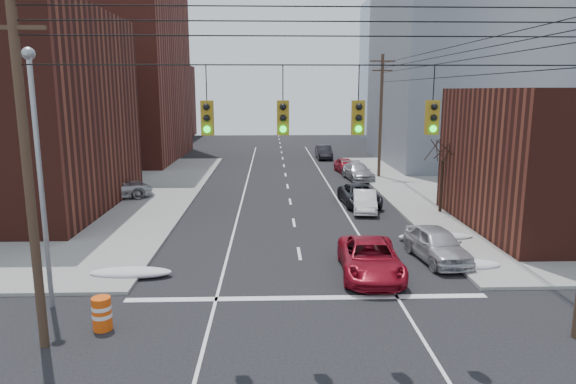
{
  "coord_description": "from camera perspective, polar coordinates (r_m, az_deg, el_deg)",
  "views": [
    {
      "loc": [
        -1.35,
        -12.1,
        7.89
      ],
      "look_at": [
        -0.54,
        12.48,
        3.0
      ],
      "focal_mm": 32.0,
      "sensor_mm": 36.0,
      "label": 1
    }
  ],
  "objects": [
    {
      "name": "building_brick_tall",
      "position": [
        64.62,
        -23.44,
        16.67
      ],
      "size": [
        24.0,
        20.0,
        30.0
      ],
      "primitive_type": "cube",
      "color": "maroon",
      "rests_on": "ground"
    },
    {
      "name": "building_brick_far",
      "position": [
        89.58,
        -18.12,
        9.49
      ],
      "size": [
        22.0,
        18.0,
        12.0
      ],
      "primitive_type": "cube",
      "color": "#461B15",
      "rests_on": "ground"
    },
    {
      "name": "building_office",
      "position": [
        60.94,
        21.39,
        14.84
      ],
      "size": [
        22.0,
        20.0,
        25.0
      ],
      "primitive_type": "cube",
      "color": "gray",
      "rests_on": "ground"
    },
    {
      "name": "building_glass",
      "position": [
        85.98,
        15.66,
        12.91
      ],
      "size": [
        20.0,
        18.0,
        22.0
      ],
      "primitive_type": "cube",
      "color": "gray",
      "rests_on": "ground"
    },
    {
      "name": "utility_pole_left",
      "position": [
        16.84,
        -27.03,
        2.83
      ],
      "size": [
        2.2,
        0.28,
        11.0
      ],
      "color": "#473323",
      "rests_on": "ground"
    },
    {
      "name": "utility_pole_far",
      "position": [
        47.19,
        10.27,
        8.51
      ],
      "size": [
        2.2,
        0.28,
        11.0
      ],
      "color": "#473323",
      "rests_on": "ground"
    },
    {
      "name": "traffic_signals",
      "position": [
        15.15,
        3.63,
        8.49
      ],
      "size": [
        17.0,
        0.42,
        2.02
      ],
      "color": "black",
      "rests_on": "ground"
    },
    {
      "name": "street_light",
      "position": [
        19.99,
        -25.99,
        3.36
      ],
      "size": [
        0.44,
        0.44,
        9.32
      ],
      "color": "gray",
      "rests_on": "ground"
    },
    {
      "name": "bare_tree",
      "position": [
        34.36,
        16.7,
        1.44
      ],
      "size": [
        2.09,
        2.2,
        4.93
      ],
      "color": "black",
      "rests_on": "ground"
    },
    {
      "name": "snow_nw",
      "position": [
        23.25,
        -17.05,
        -8.56
      ],
      "size": [
        3.5,
        1.08,
        0.42
      ],
      "primitive_type": "ellipsoid",
      "color": "silver",
      "rests_on": "ground"
    },
    {
      "name": "snow_ne",
      "position": [
        24.54,
        19.29,
        -7.65
      ],
      "size": [
        3.0,
        1.08,
        0.42
      ],
      "primitive_type": "ellipsoid",
      "color": "silver",
      "rests_on": "ground"
    },
    {
      "name": "snow_east_far",
      "position": [
        28.58,
        16.07,
        -4.8
      ],
      "size": [
        4.0,
        1.08,
        0.42
      ],
      "primitive_type": "ellipsoid",
      "color": "silver",
      "rests_on": "ground"
    },
    {
      "name": "red_pickup",
      "position": [
        22.62,
        9.13,
        -7.29
      ],
      "size": [
        2.81,
        5.57,
        1.51
      ],
      "primitive_type": "imported",
      "rotation": [
        0.0,
        0.0,
        -0.06
      ],
      "color": "maroon",
      "rests_on": "ground"
    },
    {
      "name": "parked_car_a",
      "position": [
        25.17,
        16.2,
        -5.59
      ],
      "size": [
        2.44,
        4.85,
        1.59
      ],
      "primitive_type": "imported",
      "rotation": [
        0.0,
        0.0,
        0.12
      ],
      "color": "silver",
      "rests_on": "ground"
    },
    {
      "name": "parked_car_b",
      "position": [
        34.2,
        8.51,
        -1.04
      ],
      "size": [
        2.0,
        4.34,
        1.38
      ],
      "primitive_type": "imported",
      "rotation": [
        0.0,
        0.0,
        -0.13
      ],
      "color": "white",
      "rests_on": "ground"
    },
    {
      "name": "parked_car_c",
      "position": [
        36.1,
        7.96,
        -0.34
      ],
      "size": [
        2.63,
        5.22,
        1.42
      ],
      "primitive_type": "imported",
      "rotation": [
        0.0,
        0.0,
        0.05
      ],
      "color": "black",
      "rests_on": "ground"
    },
    {
      "name": "parked_car_d",
      "position": [
        46.36,
        7.76,
        2.26
      ],
      "size": [
        2.67,
        5.25,
        1.46
      ],
      "primitive_type": "imported",
      "rotation": [
        0.0,
        0.0,
        0.13
      ],
      "color": "#A6A7AB",
      "rests_on": "ground"
    },
    {
      "name": "parked_car_e",
      "position": [
        50.3,
        6.41,
        2.96
      ],
      "size": [
        2.11,
        4.28,
        1.4
      ],
      "primitive_type": "imported",
      "rotation": [
        0.0,
        0.0,
        0.11
      ],
      "color": "maroon",
      "rests_on": "ground"
    },
    {
      "name": "parked_car_f",
      "position": [
        60.23,
        3.99,
        4.44
      ],
      "size": [
        1.7,
        4.76,
        1.56
      ],
      "primitive_type": "imported",
      "rotation": [
        0.0,
        0.0,
        0.01
      ],
      "color": "black",
      "rests_on": "ground"
    },
    {
      "name": "lot_car_a",
      "position": [
        38.9,
        -21.42,
        0.12
      ],
      "size": [
        4.79,
        2.21,
        1.52
      ],
      "primitive_type": "imported",
      "rotation": [
        0.0,
        0.0,
        1.44
      ],
      "color": "white",
      "rests_on": "sidewalk_nw"
    },
    {
      "name": "lot_car_b",
      "position": [
        39.39,
        -18.73,
        0.43
      ],
      "size": [
        5.96,
        4.2,
        1.51
      ],
      "primitive_type": "imported",
      "rotation": [
        0.0,
        0.0,
        1.92
      ],
      "color": "#B6B6BB",
      "rests_on": "sidewalk_nw"
    },
    {
      "name": "lot_car_c",
      "position": [
        39.45,
        -28.23,
        -0.26
      ],
      "size": [
        5.8,
        3.59,
        1.57
      ],
      "primitive_type": "imported",
      "rotation": [
        0.0,
        0.0,
        1.29
      ],
      "color": "black",
      "rests_on": "sidewalk_nw"
    },
    {
      "name": "lot_car_d",
      "position": [
        45.02,
        -23.58,
        1.4
      ],
      "size": [
        4.93,
        3.44,
        1.56
      ],
      "primitive_type": "imported",
      "rotation": [
        0.0,
        0.0,
        1.18
      ],
      "color": "#A0A0A4",
      "rests_on": "sidewalk_nw"
    },
    {
      "name": "construction_barrel",
      "position": [
        18.64,
        -19.98,
        -12.54
      ],
      "size": [
        0.75,
        0.75,
        1.13
      ],
      "rotation": [
        0.0,
        0.0,
        0.18
      ],
      "color": "#E54B0C",
      "rests_on": "ground"
    }
  ]
}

